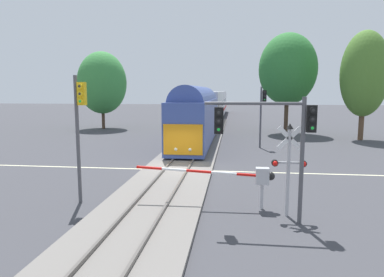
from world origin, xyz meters
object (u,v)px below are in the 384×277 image
(traffic_signal_near_right, at_px, (274,130))
(pine_left_background, at_px, (102,83))
(traffic_signal_far_side, at_px, (263,107))
(crossing_signal_mast, at_px, (289,160))
(traffic_signal_median, at_px, (79,119))
(maple_right_background, at_px, (364,74))
(oak_far_right, at_px, (288,69))
(commuter_train, at_px, (211,106))
(crossing_gate_near, at_px, (246,176))

(traffic_signal_near_right, xyz_separation_m, pine_left_background, (-18.96, 31.91, 2.49))
(traffic_signal_far_side, bearing_deg, crossing_signal_mast, -90.89)
(crossing_signal_mast, relative_size, traffic_signal_near_right, 0.78)
(traffic_signal_median, xyz_separation_m, maple_right_background, (19.80, 23.10, 2.90))
(pine_left_background, xyz_separation_m, oak_far_right, (23.60, -2.61, 1.45))
(crossing_signal_mast, relative_size, oak_far_right, 0.32)
(commuter_train, xyz_separation_m, oak_far_right, (9.63, -10.63, 4.81))
(crossing_signal_mast, relative_size, traffic_signal_far_side, 0.70)
(traffic_signal_near_right, distance_m, oak_far_right, 29.93)
(crossing_gate_near, height_order, crossing_signal_mast, crossing_signal_mast)
(maple_right_background, bearing_deg, traffic_signal_far_side, -148.32)
(crossing_gate_near, height_order, oak_far_right, oak_far_right)
(traffic_signal_near_right, distance_m, traffic_signal_median, 8.38)
(crossing_gate_near, bearing_deg, maple_right_background, 61.47)
(traffic_signal_near_right, distance_m, pine_left_background, 37.20)
(commuter_train, distance_m, crossing_signal_mast, 39.53)
(crossing_gate_near, height_order, pine_left_background, pine_left_background)
(commuter_train, height_order, traffic_signal_median, traffic_signal_median)
(commuter_train, relative_size, pine_left_background, 6.17)
(crossing_gate_near, xyz_separation_m, traffic_signal_median, (-7.31, -0.12, 2.41))
(pine_left_background, bearing_deg, traffic_signal_far_side, -34.83)
(maple_right_background, bearing_deg, pine_left_background, 166.47)
(commuter_train, relative_size, traffic_signal_near_right, 13.01)
(crossing_signal_mast, distance_m, maple_right_background, 26.49)
(traffic_signal_median, xyz_separation_m, oak_far_right, (12.89, 27.83, 3.72))
(commuter_train, height_order, traffic_signal_far_side, commuter_train)
(crossing_gate_near, distance_m, maple_right_background, 26.69)
(crossing_signal_mast, xyz_separation_m, traffic_signal_far_side, (0.27, 17.23, 1.31))
(commuter_train, xyz_separation_m, traffic_signal_median, (-3.26, -38.46, 1.09))
(crossing_signal_mast, bearing_deg, traffic_signal_far_side, 89.11)
(pine_left_background, bearing_deg, commuter_train, 29.83)
(crossing_signal_mast, height_order, maple_right_background, maple_right_background)
(crossing_gate_near, distance_m, traffic_signal_median, 7.70)
(crossing_signal_mast, xyz_separation_m, maple_right_background, (10.85, 23.76, 4.42))
(traffic_signal_far_side, bearing_deg, traffic_signal_near_right, -93.10)
(pine_left_background, relative_size, oak_far_right, 0.87)
(traffic_signal_far_side, xyz_separation_m, maple_right_background, (10.58, 6.53, 3.11))
(commuter_train, distance_m, traffic_signal_far_side, 22.70)
(crossing_signal_mast, xyz_separation_m, traffic_signal_near_right, (-0.71, -0.81, 1.30))
(crossing_gate_near, relative_size, traffic_signal_median, 1.06)
(traffic_signal_near_right, xyz_separation_m, maple_right_background, (11.56, 24.57, 3.12))
(crossing_gate_near, relative_size, oak_far_right, 0.52)
(commuter_train, xyz_separation_m, pine_left_background, (-13.97, -8.01, 3.36))
(crossing_gate_near, distance_m, crossing_signal_mast, 2.03)
(commuter_train, bearing_deg, maple_right_background, -42.87)
(traffic_signal_far_side, relative_size, maple_right_background, 0.49)
(oak_far_right, xyz_separation_m, maple_right_background, (6.91, -4.73, -0.82))
(oak_far_right, relative_size, maple_right_background, 1.06)
(oak_far_right, bearing_deg, commuter_train, 132.18)
(pine_left_background, distance_m, maple_right_background, 31.39)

